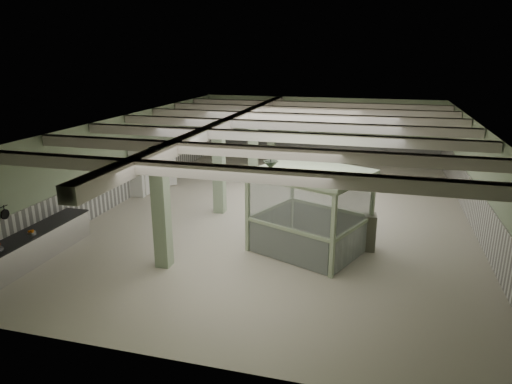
% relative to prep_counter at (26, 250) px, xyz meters
% --- Properties ---
extents(floor, '(20.00, 20.00, 0.00)m').
position_rel_prep_counter_xyz_m(floor, '(6.54, 7.00, -0.46)').
color(floor, beige).
rests_on(floor, ground).
extents(ceiling, '(14.00, 20.00, 0.02)m').
position_rel_prep_counter_xyz_m(ceiling, '(6.54, 7.00, 3.14)').
color(ceiling, silver).
rests_on(ceiling, wall_back).
extents(wall_back, '(14.00, 0.02, 3.60)m').
position_rel_prep_counter_xyz_m(wall_back, '(6.54, 17.00, 1.34)').
color(wall_back, '#A5BE98').
rests_on(wall_back, floor).
extents(wall_front, '(14.00, 0.02, 3.60)m').
position_rel_prep_counter_xyz_m(wall_front, '(6.54, -3.00, 1.34)').
color(wall_front, '#A5BE98').
rests_on(wall_front, floor).
extents(wall_left, '(0.02, 20.00, 3.60)m').
position_rel_prep_counter_xyz_m(wall_left, '(-0.46, 7.00, 1.34)').
color(wall_left, '#A5BE98').
rests_on(wall_left, floor).
extents(wall_right, '(0.02, 20.00, 3.60)m').
position_rel_prep_counter_xyz_m(wall_right, '(13.54, 7.00, 1.34)').
color(wall_right, '#A5BE98').
rests_on(wall_right, floor).
extents(wainscot_left, '(0.05, 19.90, 1.50)m').
position_rel_prep_counter_xyz_m(wainscot_left, '(-0.43, 7.00, 0.29)').
color(wainscot_left, silver).
rests_on(wainscot_left, floor).
extents(wainscot_right, '(0.05, 19.90, 1.50)m').
position_rel_prep_counter_xyz_m(wainscot_right, '(13.52, 7.00, 0.29)').
color(wainscot_right, silver).
rests_on(wainscot_right, floor).
extents(wainscot_back, '(13.90, 0.05, 1.50)m').
position_rel_prep_counter_xyz_m(wainscot_back, '(6.54, 16.98, 0.29)').
color(wainscot_back, silver).
rests_on(wainscot_back, floor).
extents(girder, '(0.45, 19.90, 0.40)m').
position_rel_prep_counter_xyz_m(girder, '(4.04, 7.00, 2.92)').
color(girder, beige).
rests_on(girder, ceiling).
extents(beam_a, '(13.90, 0.35, 0.32)m').
position_rel_prep_counter_xyz_m(beam_a, '(6.54, -0.50, 2.96)').
color(beam_a, beige).
rests_on(beam_a, ceiling).
extents(beam_b, '(13.90, 0.35, 0.32)m').
position_rel_prep_counter_xyz_m(beam_b, '(6.54, 2.00, 2.96)').
color(beam_b, beige).
rests_on(beam_b, ceiling).
extents(beam_c, '(13.90, 0.35, 0.32)m').
position_rel_prep_counter_xyz_m(beam_c, '(6.54, 4.50, 2.96)').
color(beam_c, beige).
rests_on(beam_c, ceiling).
extents(beam_d, '(13.90, 0.35, 0.32)m').
position_rel_prep_counter_xyz_m(beam_d, '(6.54, 7.00, 2.96)').
color(beam_d, beige).
rests_on(beam_d, ceiling).
extents(beam_e, '(13.90, 0.35, 0.32)m').
position_rel_prep_counter_xyz_m(beam_e, '(6.54, 9.50, 2.96)').
color(beam_e, beige).
rests_on(beam_e, ceiling).
extents(beam_f, '(13.90, 0.35, 0.32)m').
position_rel_prep_counter_xyz_m(beam_f, '(6.54, 12.00, 2.96)').
color(beam_f, beige).
rests_on(beam_f, ceiling).
extents(beam_g, '(13.90, 0.35, 0.32)m').
position_rel_prep_counter_xyz_m(beam_g, '(6.54, 14.50, 2.96)').
color(beam_g, beige).
rests_on(beam_g, ceiling).
extents(column_a, '(0.42, 0.42, 3.60)m').
position_rel_prep_counter_xyz_m(column_a, '(4.04, 1.00, 1.34)').
color(column_a, '#9CB390').
rests_on(column_a, floor).
extents(column_b, '(0.42, 0.42, 3.60)m').
position_rel_prep_counter_xyz_m(column_b, '(4.04, 6.00, 1.34)').
color(column_b, '#9CB390').
rests_on(column_b, floor).
extents(column_c, '(0.42, 0.42, 3.60)m').
position_rel_prep_counter_xyz_m(column_c, '(4.04, 11.00, 1.34)').
color(column_c, '#9CB390').
rests_on(column_c, floor).
extents(column_d, '(0.42, 0.42, 3.60)m').
position_rel_prep_counter_xyz_m(column_d, '(4.04, 15.00, 1.34)').
color(column_d, '#9CB390').
rests_on(column_d, floor).
extents(pendant_front, '(0.44, 0.44, 0.22)m').
position_rel_prep_counter_xyz_m(pendant_front, '(7.04, 2.00, 2.59)').
color(pendant_front, '#324332').
rests_on(pendant_front, ceiling).
extents(pendant_mid, '(0.44, 0.44, 0.22)m').
position_rel_prep_counter_xyz_m(pendant_mid, '(7.04, 7.50, 2.59)').
color(pendant_mid, '#324332').
rests_on(pendant_mid, ceiling).
extents(pendant_back, '(0.44, 0.44, 0.22)m').
position_rel_prep_counter_xyz_m(pendant_back, '(7.04, 12.50, 2.59)').
color(pendant_back, '#324332').
rests_on(pendant_back, ceiling).
extents(prep_counter, '(0.90, 5.15, 0.91)m').
position_rel_prep_counter_xyz_m(prep_counter, '(0.00, 0.00, 0.00)').
color(prep_counter, silver).
rests_on(prep_counter, floor).
extents(orange_bowl, '(0.29, 0.29, 0.09)m').
position_rel_prep_counter_xyz_m(orange_bowl, '(0.16, 0.16, 0.48)').
color(orange_bowl, '#B2B2B7').
rests_on(orange_bowl, prep_counter).
extents(skillet_far, '(0.04, 0.30, 0.30)m').
position_rel_prep_counter_xyz_m(skillet_far, '(-0.34, -0.19, 1.17)').
color(skillet_far, black).
rests_on(skillet_far, hook_rail).
extents(walkin_cooler, '(1.09, 2.37, 2.18)m').
position_rel_prep_counter_xyz_m(walkin_cooler, '(-0.08, 8.00, 0.63)').
color(walkin_cooler, white).
rests_on(walkin_cooler, floor).
extents(guard_booth, '(4.10, 3.83, 2.65)m').
position_rel_prep_counter_xyz_m(guard_booth, '(8.04, 3.26, 1.32)').
color(guard_booth, '#A9BD97').
rests_on(guard_booth, floor).
extents(filing_cabinet, '(0.43, 0.58, 1.19)m').
position_rel_prep_counter_xyz_m(filing_cabinet, '(9.90, 3.79, 0.13)').
color(filing_cabinet, '#646454').
rests_on(filing_cabinet, floor).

